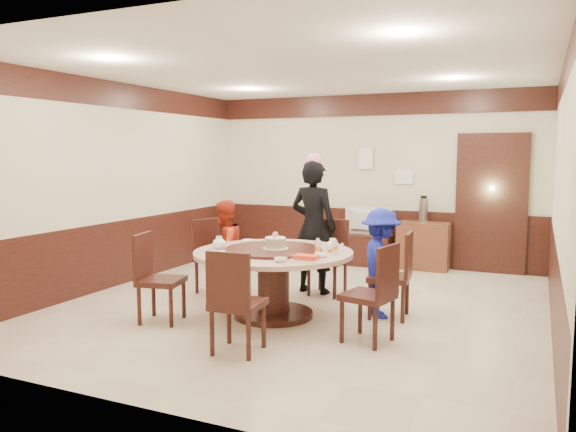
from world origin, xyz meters
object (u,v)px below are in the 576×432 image
at_px(tv_stand, 366,250).
at_px(shrimp_platter, 306,258).
at_px(television, 366,221).
at_px(thermos, 423,210).
at_px(side_cabinet, 423,246).
at_px(person_red, 224,249).
at_px(person_standing, 314,227).
at_px(person_blue, 381,263).
at_px(banquet_table, 273,270).
at_px(birthday_cake, 275,243).

bearing_deg(tv_stand, shrimp_platter, -82.98).
relative_size(shrimp_platter, television, 0.37).
bearing_deg(thermos, tv_stand, -178.13).
bearing_deg(side_cabinet, person_red, -125.37).
height_order(person_red, side_cabinet, person_red).
height_order(person_standing, shrimp_platter, person_standing).
bearing_deg(person_blue, thermos, -26.94).
xyz_separation_m(person_red, side_cabinet, (1.98, 2.80, -0.25)).
relative_size(person_standing, person_blue, 1.42).
xyz_separation_m(person_standing, person_blue, (1.10, -0.74, -0.26)).
height_order(person_standing, person_red, person_standing).
xyz_separation_m(person_red, tv_stand, (1.05, 2.77, -0.37)).
xyz_separation_m(banquet_table, side_cabinet, (1.04, 3.32, -0.16)).
relative_size(banquet_table, tv_stand, 2.09).
bearing_deg(birthday_cake, person_red, 150.36).
relative_size(person_blue, thermos, 3.23).
relative_size(banquet_table, person_standing, 1.02).
distance_m(birthday_cake, shrimp_platter, 0.65).
bearing_deg(person_red, thermos, 152.87).
bearing_deg(shrimp_platter, side_cabinet, 82.71).
relative_size(person_standing, person_red, 1.40).
distance_m(banquet_table, tv_stand, 3.31).
xyz_separation_m(person_standing, tv_stand, (0.11, 2.07, -0.62)).
bearing_deg(person_standing, birthday_cake, 98.35).
bearing_deg(banquet_table, thermos, 72.82).
height_order(banquet_table, birthday_cake, birthday_cake).
xyz_separation_m(person_standing, side_cabinet, (1.04, 2.10, -0.50)).
xyz_separation_m(person_blue, thermos, (-0.07, 2.84, 0.33)).
xyz_separation_m(person_blue, shrimp_platter, (-0.53, -0.90, 0.16)).
xyz_separation_m(banquet_table, person_standing, (-0.00, 1.22, 0.34)).
bearing_deg(birthday_cake, person_blue, 26.13).
xyz_separation_m(birthday_cake, television, (0.07, 3.33, -0.11)).
xyz_separation_m(birthday_cake, tv_stand, (0.07, 3.33, -0.60)).
bearing_deg(birthday_cake, person_standing, 91.90).
bearing_deg(tv_stand, person_red, -110.82).
relative_size(banquet_table, birthday_cake, 6.36).
height_order(banquet_table, person_blue, person_blue).
relative_size(banquet_table, person_blue, 1.45).
bearing_deg(shrimp_platter, birthday_cake, 144.25).
height_order(tv_stand, thermos, thermos).
bearing_deg(banquet_table, shrimp_platter, -35.97).
xyz_separation_m(person_standing, shrimp_platter, (0.57, -1.63, -0.09)).
distance_m(tv_stand, television, 0.48).
relative_size(person_red, person_blue, 1.01).
relative_size(banquet_table, person_red, 1.43).
distance_m(person_standing, tv_stand, 2.17).
distance_m(person_blue, shrimp_platter, 1.06).
bearing_deg(thermos, banquet_table, -107.18).
xyz_separation_m(birthday_cake, thermos, (0.99, 3.36, 0.09)).
distance_m(banquet_table, television, 3.30).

